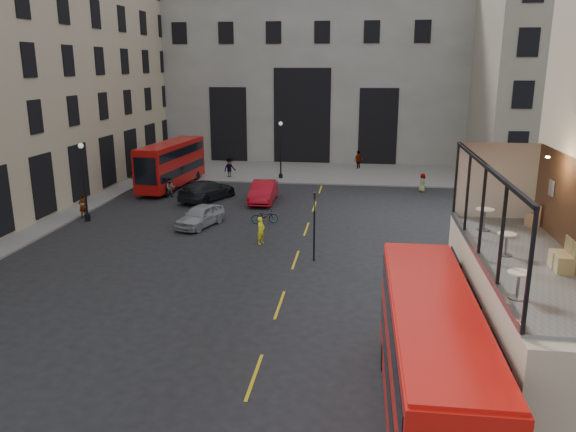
# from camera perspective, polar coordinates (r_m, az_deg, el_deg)

# --- Properties ---
(ground) EXTENTS (140.00, 140.00, 0.00)m
(ground) POSITION_cam_1_polar(r_m,az_deg,el_deg) (19.73, 2.51, -16.41)
(ground) COLOR black
(ground) RESTS_ON ground
(host_frontage) EXTENTS (3.00, 11.00, 4.50)m
(host_frontage) POSITION_cam_1_polar(r_m,az_deg,el_deg) (19.29, 22.57, -10.82)
(host_frontage) COLOR tan
(host_frontage) RESTS_ON ground
(cafe_floor) EXTENTS (3.00, 10.00, 0.10)m
(cafe_floor) POSITION_cam_1_polar(r_m,az_deg,el_deg) (18.45, 23.29, -4.36)
(cafe_floor) COLOR slate
(cafe_floor) RESTS_ON host_frontage
(gateway) EXTENTS (35.00, 10.60, 18.00)m
(gateway) POSITION_cam_1_polar(r_m,az_deg,el_deg) (65.07, 1.95, 14.30)
(gateway) COLOR #A19F96
(gateway) RESTS_ON ground
(building_right) EXTENTS (16.60, 18.60, 20.00)m
(building_right) POSITION_cam_1_polar(r_m,az_deg,el_deg) (59.71, 26.49, 13.68)
(building_right) COLOR gray
(building_right) RESTS_ON ground
(pavement_far) EXTENTS (40.00, 12.00, 0.12)m
(pavement_far) POSITION_cam_1_polar(r_m,az_deg,el_deg) (56.20, -0.16, 4.61)
(pavement_far) COLOR slate
(pavement_far) RESTS_ON ground
(traffic_light_near) EXTENTS (0.16, 0.20, 3.80)m
(traffic_light_near) POSITION_cam_1_polar(r_m,az_deg,el_deg) (29.92, 2.69, -0.18)
(traffic_light_near) COLOR black
(traffic_light_near) RESTS_ON ground
(traffic_light_far) EXTENTS (0.16, 0.20, 3.80)m
(traffic_light_far) POSITION_cam_1_polar(r_m,az_deg,el_deg) (48.31, -12.47, 5.37)
(traffic_light_far) COLOR black
(traffic_light_far) RESTS_ON ground
(street_lamp_a) EXTENTS (0.36, 0.36, 5.33)m
(street_lamp_a) POSITION_cam_1_polar(r_m,az_deg,el_deg) (40.11, -19.96, 2.82)
(street_lamp_a) COLOR black
(street_lamp_a) RESTS_ON ground
(street_lamp_b) EXTENTS (0.36, 0.36, 5.33)m
(street_lamp_b) POSITION_cam_1_polar(r_m,az_deg,el_deg) (51.90, -0.75, 6.35)
(street_lamp_b) COLOR black
(street_lamp_b) RESTS_ON ground
(bus_near) EXTENTS (2.43, 10.28, 4.10)m
(bus_near) POSITION_cam_1_polar(r_m,az_deg,el_deg) (16.77, 14.28, -13.92)
(bus_near) COLOR red
(bus_near) RESTS_ON ground
(bus_far) EXTENTS (3.09, 9.98, 3.92)m
(bus_far) POSITION_cam_1_polar(r_m,az_deg,el_deg) (49.40, -11.77, 5.36)
(bus_far) COLOR #A40C0B
(bus_far) RESTS_ON ground
(car_a) EXTENTS (2.82, 4.48, 1.42)m
(car_a) POSITION_cam_1_polar(r_m,az_deg,el_deg) (37.28, -8.92, 0.01)
(car_a) COLOR gray
(car_a) RESTS_ON ground
(car_b) EXTENTS (1.84, 5.00, 1.63)m
(car_b) POSITION_cam_1_polar(r_m,az_deg,el_deg) (43.41, -2.52, 2.47)
(car_b) COLOR #AC0A18
(car_b) RESTS_ON ground
(car_c) EXTENTS (4.13, 5.86, 1.58)m
(car_c) POSITION_cam_1_polar(r_m,az_deg,el_deg) (44.46, -8.22, 2.60)
(car_c) COLOR black
(car_c) RESTS_ON ground
(bicycle) EXTENTS (1.88, 1.09, 0.93)m
(bicycle) POSITION_cam_1_polar(r_m,az_deg,el_deg) (37.66, -2.39, -0.04)
(bicycle) COLOR gray
(bicycle) RESTS_ON ground
(cyclist) EXTENTS (0.60, 0.70, 1.64)m
(cyclist) POSITION_cam_1_polar(r_m,az_deg,el_deg) (33.26, -2.77, -1.48)
(cyclist) COLOR #FEFC1A
(cyclist) RESTS_ON ground
(pedestrian_a) EXTENTS (0.93, 0.84, 1.57)m
(pedestrian_a) POSITION_cam_1_polar(r_m,az_deg,el_deg) (45.90, -11.85, 2.82)
(pedestrian_a) COLOR gray
(pedestrian_a) RESTS_ON ground
(pedestrian_b) EXTENTS (1.36, 1.43, 1.95)m
(pedestrian_b) POSITION_cam_1_polar(r_m,az_deg,el_deg) (52.85, -5.94, 4.87)
(pedestrian_b) COLOR gray
(pedestrian_b) RESTS_ON ground
(pedestrian_c) EXTENTS (1.13, 1.12, 1.92)m
(pedestrian_c) POSITION_cam_1_polar(r_m,az_deg,el_deg) (57.53, 7.16, 5.65)
(pedestrian_c) COLOR gray
(pedestrian_c) RESTS_ON ground
(pedestrian_d) EXTENTS (0.79, 0.91, 1.57)m
(pedestrian_d) POSITION_cam_1_polar(r_m,az_deg,el_deg) (48.25, 13.49, 3.31)
(pedestrian_d) COLOR gray
(pedestrian_d) RESTS_ON ground
(pedestrian_e) EXTENTS (0.62, 0.72, 1.67)m
(pedestrian_e) POSITION_cam_1_polar(r_m,az_deg,el_deg) (41.42, -20.15, 0.96)
(pedestrian_e) COLOR gray
(pedestrian_e) RESTS_ON ground
(cafe_table_near) EXTENTS (0.57, 0.57, 0.72)m
(cafe_table_near) POSITION_cam_1_polar(r_m,az_deg,el_deg) (15.28, 22.38, -6.11)
(cafe_table_near) COLOR white
(cafe_table_near) RESTS_ON cafe_floor
(cafe_table_mid) EXTENTS (0.57, 0.57, 0.71)m
(cafe_table_mid) POSITION_cam_1_polar(r_m,az_deg,el_deg) (18.53, 21.31, -2.37)
(cafe_table_mid) COLOR white
(cafe_table_mid) RESTS_ON cafe_floor
(cafe_table_far) EXTENTS (0.63, 0.63, 0.79)m
(cafe_table_far) POSITION_cam_1_polar(r_m,az_deg,el_deg) (21.07, 19.33, -0.01)
(cafe_table_far) COLOR silver
(cafe_table_far) RESTS_ON cafe_floor
(cafe_chair_b) EXTENTS (0.48, 0.48, 0.93)m
(cafe_chair_b) POSITION_cam_1_polar(r_m,az_deg,el_deg) (17.74, 26.30, -4.33)
(cafe_chair_b) COLOR tan
(cafe_chair_b) RESTS_ON cafe_floor
(cafe_chair_c) EXTENTS (0.48, 0.48, 0.94)m
(cafe_chair_c) POSITION_cam_1_polar(r_m,az_deg,el_deg) (18.12, 25.83, -3.87)
(cafe_chair_c) COLOR #D9BB7D
(cafe_chair_c) RESTS_ON cafe_floor
(cafe_chair_d) EXTENTS (0.47, 0.47, 0.78)m
(cafe_chair_d) POSITION_cam_1_polar(r_m,az_deg,el_deg) (22.30, 23.59, -0.37)
(cafe_chair_d) COLOR tan
(cafe_chair_d) RESTS_ON cafe_floor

